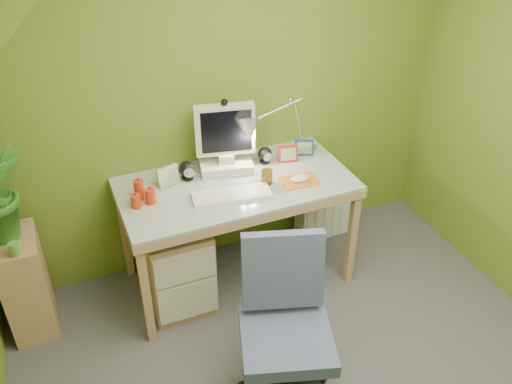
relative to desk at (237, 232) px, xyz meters
name	(u,v)px	position (x,y,z in m)	size (l,w,h in m)	color
wall_back	(221,100)	(0.04, 0.37, 0.80)	(3.20, 0.01, 2.40)	olive
slope_ceiling	(73,153)	(-0.96, -1.23, 1.45)	(1.10, 3.20, 1.10)	white
desk	(237,232)	(0.00, 0.00, 0.00)	(1.48, 0.74, 0.79)	tan
monitor	(225,131)	(0.00, 0.18, 0.68)	(0.41, 0.24, 0.56)	beige
speaker_left	(187,170)	(-0.27, 0.16, 0.46)	(0.11, 0.11, 0.13)	black
speaker_right	(265,155)	(0.27, 0.16, 0.45)	(0.10, 0.10, 0.11)	black
keyboard	(232,195)	(-0.08, -0.14, 0.41)	(0.48, 0.15, 0.02)	white
mousepad	(299,181)	(0.38, -0.14, 0.40)	(0.24, 0.17, 0.01)	orange
mouse	(299,178)	(0.38, -0.14, 0.42)	(0.12, 0.08, 0.04)	white
amber_tumbler	(267,177)	(0.18, -0.08, 0.44)	(0.07, 0.07, 0.09)	#7F5B12
candle_cluster	(141,193)	(-0.60, 0.01, 0.46)	(0.17, 0.15, 0.13)	red
photo_frame_red	(288,154)	(0.42, 0.12, 0.45)	(0.13, 0.02, 0.11)	red
photo_frame_blue	(304,148)	(0.56, 0.16, 0.45)	(0.13, 0.02, 0.11)	navy
photo_frame_green	(168,176)	(-0.40, 0.14, 0.46)	(0.15, 0.02, 0.13)	#9EBA80
desk_lamp	(289,114)	(0.45, 0.18, 0.72)	(0.60, 0.26, 0.64)	#BCBCC1
side_ledge	(26,284)	(-1.36, 0.08, -0.06)	(0.25, 0.39, 0.68)	tan
green_cup	(15,249)	(-1.34, -0.07, 0.33)	(0.06, 0.06, 0.08)	#5C9A40
task_chair	(287,338)	(-0.12, -1.03, 0.08)	(0.53, 0.53, 0.96)	#424C6D
radiator	(324,210)	(0.80, 0.23, -0.19)	(0.42, 0.17, 0.42)	white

